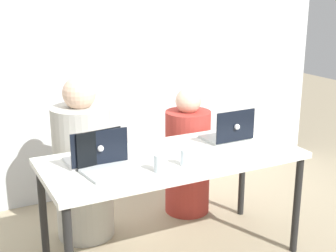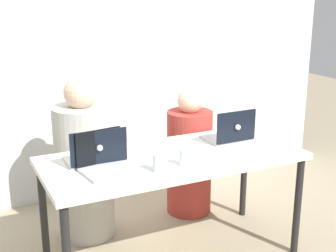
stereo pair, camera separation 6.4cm
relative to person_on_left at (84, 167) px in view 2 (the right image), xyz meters
The scene contains 9 objects.
back_wall 1.09m from the person_on_left, 59.21° to the left, with size 4.50×0.10×2.43m, color silver.
desk 0.74m from the person_on_left, 53.03° to the right, with size 1.70×0.74×0.75m.
person_on_left is the anchor object (origin of this frame).
person_on_right 0.88m from the person_on_left, ahead, with size 0.44×0.44×1.05m.
laptop_front_left 0.69m from the person_on_left, 93.92° to the right, with size 0.32×0.29×0.23m.
laptop_back_right 1.08m from the person_on_left, 27.39° to the right, with size 0.32×0.28×0.24m.
laptop_back_left 0.55m from the person_on_left, 96.19° to the right, with size 0.36×0.27×0.23m.
water_glass_center 0.92m from the person_on_left, 61.40° to the right, with size 0.06×0.06×0.10m.
water_glass_left 0.86m from the person_on_left, 73.42° to the right, with size 0.07×0.07×0.11m.
Camera 2 is at (-1.27, -2.57, 1.79)m, focal length 50.00 mm.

